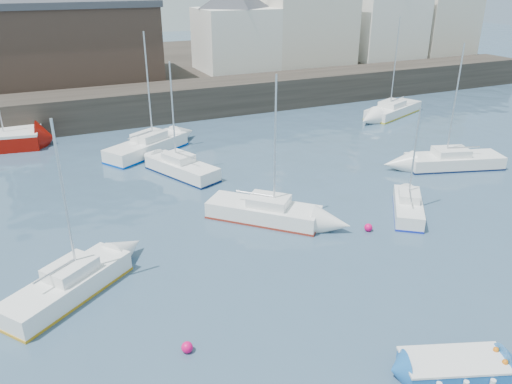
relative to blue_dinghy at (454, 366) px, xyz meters
name	(u,v)px	position (x,y,z in m)	size (l,w,h in m)	color
water	(390,347)	(-1.08, 2.00, -0.38)	(220.00, 220.00, 0.00)	#2D4760
quay_wall	(155,103)	(-1.08, 37.00, 1.12)	(90.00, 5.00, 3.00)	#28231E
land_strip	(119,72)	(-1.08, 55.00, 1.02)	(90.00, 32.00, 2.80)	#28231E
bldg_east_a	(305,10)	(18.92, 44.00, 8.42)	(13.36, 13.36, 11.80)	beige
bldg_east_b	(385,16)	(29.92, 43.50, 7.48)	(11.88, 11.88, 9.95)	white
bldg_east_c	(441,10)	(38.92, 43.50, 7.99)	(11.14, 11.14, 10.95)	beige
bldg_east_d	(235,27)	(9.92, 43.50, 6.98)	(11.14, 11.14, 8.95)	white
warehouse	(71,40)	(-7.08, 45.00, 6.24)	(16.40, 10.40, 7.60)	#3D2D26
blue_dinghy	(454,366)	(0.00, 0.00, 0.00)	(3.92, 2.71, 0.69)	#850B03
sailboat_a	(68,285)	(-11.55, 10.33, 0.16)	(5.87, 5.07, 7.70)	white
sailboat_b	(264,211)	(-0.86, 13.39, 0.15)	(5.92, 5.91, 8.16)	white
sailboat_c	(408,206)	(6.98, 10.64, 0.09)	(4.00, 4.62, 6.14)	white
sailboat_d	(454,161)	(14.94, 15.24, 0.14)	(7.08, 4.05, 8.60)	white
sailboat_f	(182,167)	(-3.06, 21.91, 0.15)	(4.06, 6.10, 7.60)	white
sailboat_g	(393,110)	(20.33, 28.63, 0.14)	(7.56, 4.90, 9.15)	white
sailboat_h	(147,146)	(-4.16, 27.29, 0.20)	(7.09, 5.54, 8.95)	white
buoy_near	(187,352)	(-8.00, 4.92, -0.38)	(0.43, 0.43, 0.43)	#E3085E
buoy_mid	(368,231)	(3.68, 9.87, -0.38)	(0.44, 0.44, 0.44)	#E3085E
buoy_far	(241,201)	(-1.06, 16.22, -0.38)	(0.41, 0.41, 0.41)	#E3085E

